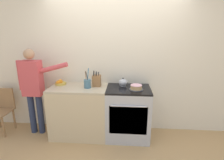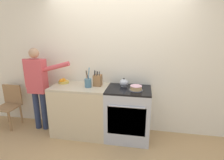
{
  "view_description": "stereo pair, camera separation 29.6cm",
  "coord_description": "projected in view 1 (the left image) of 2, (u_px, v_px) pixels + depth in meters",
  "views": [
    {
      "loc": [
        0.19,
        -2.57,
        1.87
      ],
      "look_at": [
        -0.03,
        0.27,
        1.08
      ],
      "focal_mm": 28.0,
      "sensor_mm": 36.0,
      "label": 1
    },
    {
      "loc": [
        0.48,
        -2.54,
        1.87
      ],
      "look_at": [
        -0.03,
        0.27,
        1.08
      ],
      "focal_mm": 28.0,
      "sensor_mm": 36.0,
      "label": 2
    }
  ],
  "objects": [
    {
      "name": "dining_chair",
      "position": [
        2.0,
        107.0,
        3.34
      ],
      "size": [
        0.4,
        0.4,
        0.83
      ],
      "rotation": [
        0.0,
        0.0,
        0.23
      ],
      "color": "#997047",
      "rests_on": "ground_plane"
    },
    {
      "name": "person_baker",
      "position": [
        33.0,
        85.0,
        3.13
      ],
      "size": [
        0.92,
        0.2,
        1.59
      ],
      "rotation": [
        0.0,
        0.0,
        -0.24
      ],
      "color": "#283351",
      "rests_on": "ground_plane"
    },
    {
      "name": "utensil_crock",
      "position": [
        87.0,
        83.0,
        3.01
      ],
      "size": [
        0.12,
        0.12,
        0.35
      ],
      "color": "#477084",
      "rests_on": "counter_cabinet"
    },
    {
      "name": "stove_range",
      "position": [
        128.0,
        113.0,
        3.13
      ],
      "size": [
        0.76,
        0.64,
        0.93
      ],
      "color": "#B7BABF",
      "rests_on": "ground_plane"
    },
    {
      "name": "fruit_bowl",
      "position": [
        60.0,
        83.0,
        3.21
      ],
      "size": [
        0.2,
        0.2,
        0.1
      ],
      "color": "gold",
      "rests_on": "counter_cabinet"
    },
    {
      "name": "tea_kettle",
      "position": [
        123.0,
        82.0,
        3.13
      ],
      "size": [
        0.19,
        0.15,
        0.15
      ],
      "color": "#B7BABF",
      "rests_on": "stove_range"
    },
    {
      "name": "knife_block",
      "position": [
        97.0,
        81.0,
        3.11
      ],
      "size": [
        0.14,
        0.14,
        0.29
      ],
      "color": "olive",
      "rests_on": "counter_cabinet"
    },
    {
      "name": "layer_cake",
      "position": [
        136.0,
        87.0,
        2.93
      ],
      "size": [
        0.24,
        0.24,
        0.08
      ],
      "color": "#4C4C51",
      "rests_on": "stove_range"
    },
    {
      "name": "ground_plane",
      "position": [
        113.0,
        145.0,
        2.98
      ],
      "size": [
        16.0,
        16.0,
        0.0
      ],
      "primitive_type": "plane",
      "color": "tan"
    },
    {
      "name": "counter_cabinet",
      "position": [
        80.0,
        111.0,
        3.2
      ],
      "size": [
        1.01,
        0.61,
        0.93
      ],
      "color": "beige",
      "rests_on": "ground_plane"
    },
    {
      "name": "wall_back",
      "position": [
        115.0,
        64.0,
        3.24
      ],
      "size": [
        8.0,
        0.04,
        2.6
      ],
      "color": "silver",
      "rests_on": "ground_plane"
    }
  ]
}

